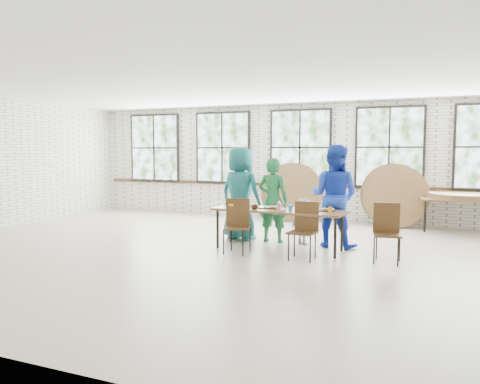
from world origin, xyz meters
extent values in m
plane|color=#B1A58D|center=(0.00, 0.00, 0.00)|extent=(12.00, 12.00, 0.00)
plane|color=white|center=(0.00, 0.00, 3.00)|extent=(12.00, 12.00, 0.00)
plane|color=silver|center=(0.00, 4.50, 1.50)|extent=(12.00, 0.00, 12.00)
plane|color=silver|center=(0.00, -4.50, 1.50)|extent=(12.00, 0.00, 12.00)
cube|color=#422819|center=(0.00, 4.47, 0.90)|extent=(11.80, 0.05, 0.08)
cube|color=black|center=(-4.40, 4.44, 1.88)|extent=(1.62, 0.05, 1.97)
cube|color=white|center=(-4.40, 4.41, 1.88)|extent=(1.50, 0.01, 1.85)
cube|color=black|center=(-2.20, 4.44, 1.88)|extent=(1.62, 0.05, 1.97)
cube|color=white|center=(-2.20, 4.41, 1.88)|extent=(1.50, 0.01, 1.85)
cube|color=black|center=(0.00, 4.44, 1.88)|extent=(1.62, 0.05, 1.97)
cube|color=white|center=(0.00, 4.41, 1.88)|extent=(1.50, 0.01, 1.85)
cube|color=black|center=(2.20, 4.44, 1.88)|extent=(1.62, 0.05, 1.97)
cube|color=white|center=(2.20, 4.41, 1.88)|extent=(1.50, 0.01, 1.85)
cube|color=brown|center=(0.65, 0.66, 0.72)|extent=(2.46, 0.99, 0.04)
cylinder|color=black|center=(-0.43, 0.36, 0.35)|extent=(0.05, 0.05, 0.70)
cylinder|color=black|center=(-0.43, 0.96, 0.35)|extent=(0.05, 0.05, 0.70)
cylinder|color=black|center=(1.73, 0.36, 0.35)|extent=(0.05, 0.05, 0.70)
cylinder|color=black|center=(1.73, 0.96, 0.35)|extent=(0.05, 0.05, 0.70)
cube|color=#472E17|center=(0.08, 0.07, 0.45)|extent=(0.52, 0.51, 0.03)
cube|color=#472E17|center=(0.02, 0.25, 0.70)|extent=(0.41, 0.16, 0.50)
cylinder|color=black|center=(-0.10, -0.10, 0.22)|extent=(0.02, 0.02, 0.44)
cylinder|color=black|center=(-0.10, 0.24, 0.22)|extent=(0.02, 0.02, 0.44)
cylinder|color=black|center=(0.26, -0.10, 0.22)|extent=(0.02, 0.02, 0.44)
cylinder|color=black|center=(0.26, 0.24, 0.22)|extent=(0.02, 0.02, 0.44)
cube|color=#472E17|center=(1.25, 0.06, 0.45)|extent=(0.46, 0.45, 0.03)
cube|color=#472E17|center=(1.27, 0.25, 0.70)|extent=(0.42, 0.08, 0.50)
cylinder|color=black|center=(1.07, -0.11, 0.22)|extent=(0.02, 0.02, 0.44)
cylinder|color=black|center=(1.07, 0.23, 0.22)|extent=(0.02, 0.02, 0.44)
cylinder|color=black|center=(1.43, -0.11, 0.22)|extent=(0.02, 0.02, 0.44)
cylinder|color=black|center=(1.43, 0.23, 0.22)|extent=(0.02, 0.02, 0.44)
cube|color=#472E17|center=(2.56, 0.37, 0.45)|extent=(0.49, 0.48, 0.03)
cube|color=#472E17|center=(2.52, 0.56, 0.70)|extent=(0.42, 0.11, 0.50)
cylinder|color=black|center=(2.38, 0.20, 0.22)|extent=(0.02, 0.02, 0.44)
cylinder|color=black|center=(2.38, 0.54, 0.22)|extent=(0.02, 0.02, 0.44)
cylinder|color=black|center=(2.74, 0.20, 0.22)|extent=(0.02, 0.02, 0.44)
cylinder|color=black|center=(2.74, 0.54, 0.22)|extent=(0.02, 0.02, 0.44)
imported|color=#1B6867|center=(-0.37, 1.31, 0.94)|extent=(1.02, 0.77, 1.87)
imported|color=#1C6A38|center=(0.32, 1.31, 0.83)|extent=(0.62, 0.42, 1.66)
imported|color=#13143C|center=(0.94, 1.31, 0.44)|extent=(0.66, 0.53, 0.89)
imported|color=#1B3BBE|center=(1.52, 1.31, 0.95)|extent=(1.04, 0.87, 1.90)
cube|color=brown|center=(3.84, 3.95, 0.72)|extent=(1.87, 0.93, 0.04)
cylinder|color=black|center=(3.06, 3.67, 0.35)|extent=(0.04, 0.04, 0.70)
cylinder|color=black|center=(3.06, 4.22, 0.35)|extent=(0.04, 0.04, 0.70)
cube|color=black|center=(-0.09, 0.77, 0.75)|extent=(0.44, 0.33, 0.02)
cube|color=black|center=(0.49, 0.76, 0.75)|extent=(0.44, 0.33, 0.02)
cube|color=black|center=(1.44, 0.77, 0.75)|extent=(0.44, 0.33, 0.02)
cylinder|color=black|center=(0.25, 0.46, 0.79)|extent=(0.09, 0.09, 0.09)
cube|color=red|center=(0.70, 0.49, 0.80)|extent=(0.06, 0.07, 0.11)
cylinder|color=#1676AB|center=(0.90, 0.54, 0.79)|extent=(0.07, 0.07, 0.10)
cylinder|color=orange|center=(1.62, 0.46, 0.80)|extent=(0.07, 0.07, 0.11)
cylinder|color=white|center=(1.08, 0.47, 0.79)|extent=(0.17, 0.17, 0.10)
ellipsoid|color=white|center=(0.14, 0.42, 0.76)|extent=(0.11, 0.11, 0.05)
ellipsoid|color=white|center=(0.82, 0.40, 0.76)|extent=(0.11, 0.11, 0.05)
cylinder|color=brown|center=(3.84, 3.95, 0.76)|extent=(1.50, 1.50, 0.04)
cylinder|color=brown|center=(3.84, 3.95, 0.80)|extent=(1.50, 1.50, 0.04)
cylinder|color=brown|center=(3.84, 3.95, 0.85)|extent=(1.50, 1.50, 0.04)
cylinder|color=brown|center=(-0.22, 4.18, 0.73)|extent=(1.50, 0.32, 1.48)
cylinder|color=brown|center=(-0.06, 4.08, 0.73)|extent=(1.50, 0.32, 1.48)
cylinder|color=brown|center=(2.33, 4.18, 0.73)|extent=(1.50, 0.18, 1.50)
cylinder|color=brown|center=(2.40, 4.08, 0.74)|extent=(1.50, 0.36, 1.48)
camera|label=1|loc=(3.22, -7.32, 1.79)|focal=35.00mm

